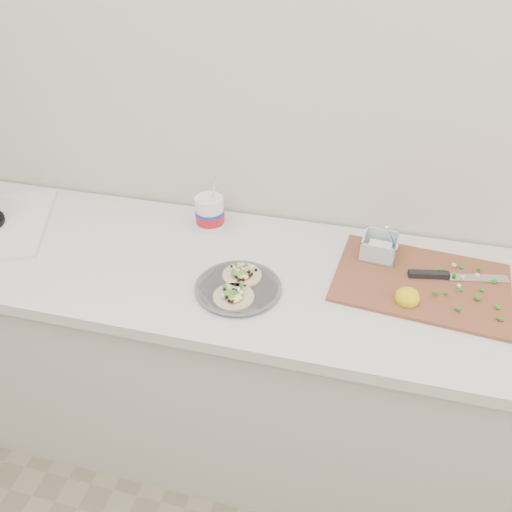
# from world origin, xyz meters

# --- Properties ---
(counter) EXTENTS (2.44, 0.66, 0.90)m
(counter) POSITION_xyz_m (0.00, 1.43, 0.45)
(counter) COLOR silver
(counter) RESTS_ON ground
(taco_plate) EXTENTS (0.26, 0.26, 0.04)m
(taco_plate) POSITION_xyz_m (0.26, 1.31, 0.92)
(taco_plate) COLOR #57565D
(taco_plate) RESTS_ON counter
(tub) EXTENTS (0.10, 0.10, 0.23)m
(tub) POSITION_xyz_m (0.07, 1.62, 0.97)
(tub) COLOR white
(tub) RESTS_ON counter
(cutboard) EXTENTS (0.54, 0.40, 0.08)m
(cutboard) POSITION_xyz_m (0.78, 1.49, 0.92)
(cutboard) COLOR brown
(cutboard) RESTS_ON counter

